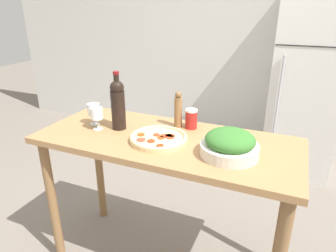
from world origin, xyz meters
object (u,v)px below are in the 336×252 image
object	(u,v)px
wine_glass_near	(97,115)
pepper_mill	(178,110)
salad_bowl	(230,144)
homemade_pizza	(159,138)
salt_canister	(191,119)
refrigerator	(306,84)
wine_bottle	(118,103)
wine_glass_far	(94,110)

from	to	relation	value
wine_glass_near	pepper_mill	size ratio (longest dim) A/B	0.61
salad_bowl	homemade_pizza	size ratio (longest dim) A/B	0.91
salt_canister	wine_glass_near	bearing A→B (deg)	-155.13
salad_bowl	salt_canister	xyz separation A→B (m)	(-0.29, 0.26, -0.00)
refrigerator	wine_glass_near	distance (m)	2.11
refrigerator	salad_bowl	world-z (taller)	refrigerator
refrigerator	wine_bottle	xyz separation A→B (m)	(-1.03, -1.71, 0.18)
wine_glass_far	wine_bottle	bearing A→B (deg)	1.45
homemade_pizza	salt_canister	bearing A→B (deg)	67.15
wine_bottle	pepper_mill	bearing A→B (deg)	27.91
wine_glass_far	salad_bowl	distance (m)	0.86
salt_canister	refrigerator	bearing A→B (deg)	67.56
wine_bottle	wine_glass_near	world-z (taller)	wine_bottle
wine_bottle	salt_canister	world-z (taller)	wine_bottle
wine_bottle	pepper_mill	size ratio (longest dim) A/B	1.56
refrigerator	wine_glass_far	xyz separation A→B (m)	(-1.20, -1.72, 0.11)
wine_glass_far	salad_bowl	bearing A→B (deg)	-5.42
salad_bowl	salt_canister	world-z (taller)	salad_bowl
wine_glass_near	salad_bowl	bearing A→B (deg)	-1.80
wine_glass_near	wine_glass_far	size ratio (longest dim) A/B	1.00
wine_glass_far	salt_canister	distance (m)	0.59
wine_bottle	wine_glass_near	bearing A→B (deg)	-151.40
pepper_mill	salt_canister	distance (m)	0.09
wine_glass_far	salt_canister	world-z (taller)	wine_glass_far
wine_bottle	pepper_mill	world-z (taller)	wine_bottle
wine_glass_far	homemade_pizza	size ratio (longest dim) A/B	0.42
salad_bowl	wine_glass_far	bearing A→B (deg)	174.58
wine_glass_near	pepper_mill	xyz separation A→B (m)	(0.42, 0.22, 0.01)
refrigerator	salad_bowl	bearing A→B (deg)	-101.03
pepper_mill	wine_glass_far	bearing A→B (deg)	-160.79
refrigerator	wine_glass_near	bearing A→B (deg)	-122.70
pepper_mill	homemade_pizza	world-z (taller)	pepper_mill
wine_bottle	pepper_mill	xyz separation A→B (m)	(0.31, 0.16, -0.05)
wine_glass_near	salt_canister	size ratio (longest dim) A/B	1.13
salad_bowl	salt_canister	distance (m)	0.38
wine_glass_far	salad_bowl	size ratio (longest dim) A/B	0.46
salad_bowl	homemade_pizza	bearing A→B (deg)	177.54
refrigerator	wine_glass_far	size ratio (longest dim) A/B	13.39
pepper_mill	homemade_pizza	size ratio (longest dim) A/B	0.70
salad_bowl	homemade_pizza	distance (m)	0.39
refrigerator	salt_canister	xyz separation A→B (m)	(-0.64, -1.54, 0.08)
salt_canister	homemade_pizza	bearing A→B (deg)	-112.85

